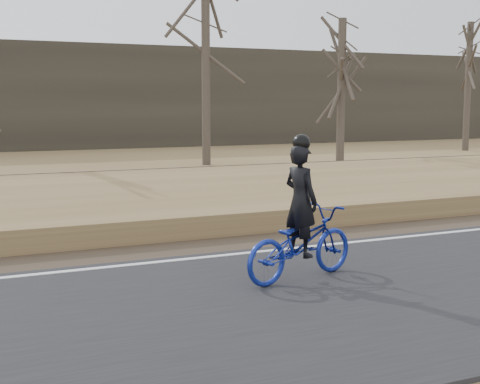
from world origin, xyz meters
name	(u,v)px	position (x,y,z in m)	size (l,w,h in m)	color
ground	(228,261)	(0.00, 0.00, 0.00)	(120.00, 120.00, 0.00)	olive
road	(302,299)	(0.00, -2.50, 0.03)	(120.00, 6.00, 0.06)	black
edge_line	(224,255)	(0.00, 0.20, 0.07)	(120.00, 0.12, 0.01)	silver
shoulder	(203,246)	(0.00, 1.20, 0.02)	(120.00, 1.60, 0.04)	#473A2B
embankment	(155,212)	(0.00, 4.20, 0.22)	(120.00, 5.00, 0.44)	olive
ballast	(114,191)	(0.00, 8.00, 0.23)	(120.00, 3.00, 0.45)	slate
railroad	(114,180)	(0.00, 8.00, 0.53)	(120.00, 2.40, 0.29)	black
treeline_backdrop	(19,97)	(0.00, 30.00, 3.00)	(120.00, 4.00, 6.00)	#383328
cyclist	(300,234)	(0.44, -1.66, 0.74)	(2.15, 1.20, 2.15)	navy
bare_tree_center	(206,50)	(6.14, 16.60, 4.85)	(0.36, 0.36, 9.70)	#4E4539
bare_tree_right	(341,92)	(11.48, 14.39, 3.10)	(0.36, 0.36, 6.20)	#4E4539
bare_tree_far_right	(468,87)	(22.53, 18.72, 3.52)	(0.36, 0.36, 7.04)	#4E4539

